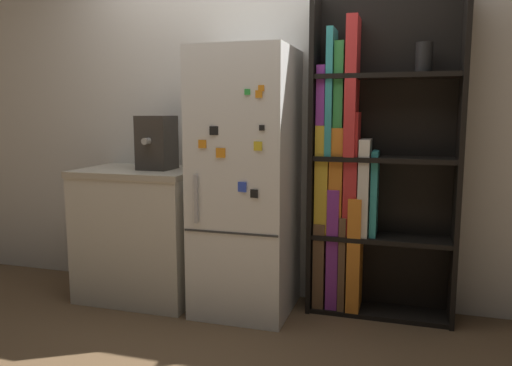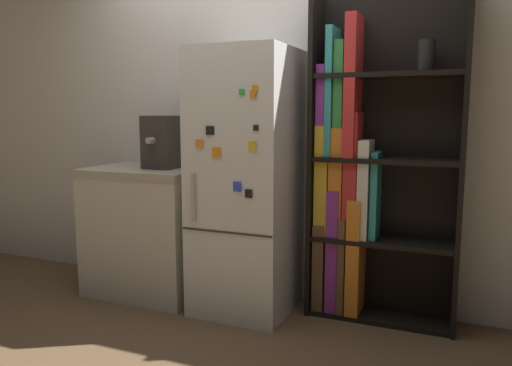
# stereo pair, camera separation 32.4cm
# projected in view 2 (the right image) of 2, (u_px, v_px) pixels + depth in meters

# --- Properties ---
(ground_plane) EXTENTS (16.00, 16.00, 0.00)m
(ground_plane) POSITION_uv_depth(u_px,v_px,m) (238.00, 315.00, 3.26)
(ground_plane) COLOR brown
(wall_back) EXTENTS (8.00, 0.05, 2.60)m
(wall_back) POSITION_uv_depth(u_px,v_px,m) (265.00, 114.00, 3.51)
(wall_back) COLOR silver
(wall_back) RESTS_ON ground_plane
(refrigerator) EXTENTS (0.61, 0.64, 1.72)m
(refrigerator) POSITION_uv_depth(u_px,v_px,m) (246.00, 183.00, 3.27)
(refrigerator) COLOR white
(refrigerator) RESTS_ON ground_plane
(bookshelf) EXTENTS (0.92, 0.29, 2.05)m
(bookshelf) POSITION_uv_depth(u_px,v_px,m) (364.00, 176.00, 3.15)
(bookshelf) COLOR black
(bookshelf) RESTS_ON ground_plane
(kitchen_counter) EXTENTS (0.84, 0.62, 0.92)m
(kitchen_counter) POSITION_uv_depth(u_px,v_px,m) (149.00, 230.00, 3.63)
(kitchen_counter) COLOR beige
(kitchen_counter) RESTS_ON ground_plane
(espresso_machine) EXTENTS (0.22, 0.29, 0.37)m
(espresso_machine) POSITION_uv_depth(u_px,v_px,m) (162.00, 142.00, 3.51)
(espresso_machine) COLOR #38332D
(espresso_machine) RESTS_ON kitchen_counter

